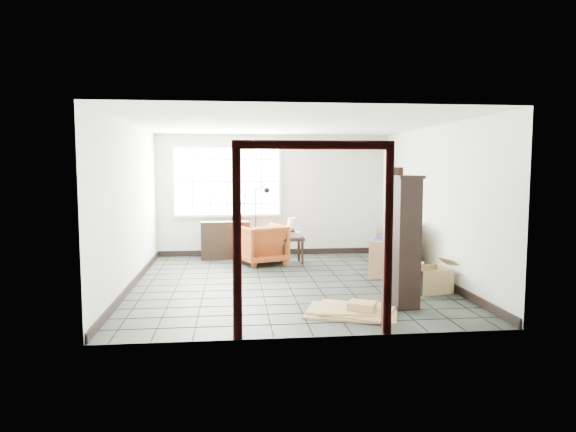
{
  "coord_description": "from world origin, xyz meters",
  "views": [
    {
      "loc": [
        -0.9,
        -8.3,
        1.91
      ],
      "look_at": [
        0.04,
        0.3,
        1.08
      ],
      "focal_mm": 32.0,
      "sensor_mm": 36.0,
      "label": 1
    }
  ],
  "objects": [
    {
      "name": "futon_sofa",
      "position": [
        2.21,
        1.01,
        0.34
      ],
      "size": [
        1.47,
        2.29,
        0.95
      ],
      "rotation": [
        0.0,
        0.0,
        -0.34
      ],
      "color": "brown",
      "rests_on": "ground"
    },
    {
      "name": "ground",
      "position": [
        0.0,
        0.0,
        0.0
      ],
      "size": [
        5.5,
        5.5,
        0.0
      ],
      "primitive_type": "plane",
      "color": "black",
      "rests_on": "ground"
    },
    {
      "name": "tall_shelf",
      "position": [
        1.4,
        -1.6,
        0.91
      ],
      "size": [
        0.46,
        0.55,
        1.8
      ],
      "rotation": [
        0.0,
        0.0,
        0.18
      ],
      "color": "black",
      "rests_on": "ground"
    },
    {
      "name": "open_box",
      "position": [
        2.1,
        -0.85,
        0.19
      ],
      "size": [
        0.98,
        0.63,
        0.51
      ],
      "rotation": [
        0.0,
        0.0,
        0.22
      ],
      "color": "olive",
      "rests_on": "ground"
    },
    {
      "name": "console_shelf",
      "position": [
        -1.05,
        2.4,
        0.39
      ],
      "size": [
        1.02,
        0.45,
        0.78
      ],
      "rotation": [
        0.0,
        0.0,
        0.06
      ],
      "color": "black",
      "rests_on": "ground"
    },
    {
      "name": "table_lamp",
      "position": [
        0.29,
        1.74,
        0.79
      ],
      "size": [
        0.26,
        0.26,
        0.39
      ],
      "rotation": [
        0.0,
        0.0,
        0.03
      ],
      "color": "black",
      "rests_on": "side_table"
    },
    {
      "name": "window_panel",
      "position": [
        -1.0,
        2.7,
        1.6
      ],
      "size": [
        2.32,
        0.08,
        1.52
      ],
      "color": "silver",
      "rests_on": "ground"
    },
    {
      "name": "pot",
      "position": [
        1.33,
        -1.57,
        1.85
      ],
      "size": [
        0.17,
        0.17,
        0.11
      ],
      "rotation": [
        0.0,
        0.0,
        -0.21
      ],
      "color": "black",
      "rests_on": "tall_shelf"
    },
    {
      "name": "doorway_trim",
      "position": [
        0.0,
        -2.7,
        1.38
      ],
      "size": [
        1.8,
        0.08,
        2.2
      ],
      "color": "#330C0B",
      "rests_on": "ground"
    },
    {
      "name": "projector",
      "position": [
        0.31,
        1.78,
        0.57
      ],
      "size": [
        0.29,
        0.23,
        0.1
      ],
      "rotation": [
        0.0,
        0.0,
        0.03
      ],
      "color": "silver",
      "rests_on": "side_table"
    },
    {
      "name": "armchair",
      "position": [
        -0.33,
        1.73,
        0.43
      ],
      "size": [
        1.07,
        1.04,
        0.86
      ],
      "primitive_type": "imported",
      "rotation": [
        0.0,
        0.0,
        3.53
      ],
      "color": "#964815",
      "rests_on": "ground"
    },
    {
      "name": "room_shell",
      "position": [
        0.0,
        0.03,
        1.68
      ],
      "size": [
        5.02,
        5.52,
        2.61
      ],
      "color": "silver",
      "rests_on": "ground"
    },
    {
      "name": "floor_lamp",
      "position": [
        -0.3,
        2.36,
        0.83
      ],
      "size": [
        0.41,
        0.28,
        1.56
      ],
      "rotation": [
        0.0,
        0.0,
        0.02
      ],
      "color": "black",
      "rests_on": "ground"
    },
    {
      "name": "side_table",
      "position": [
        0.26,
        1.75,
        0.42
      ],
      "size": [
        0.5,
        0.5,
        0.52
      ],
      "rotation": [
        0.0,
        0.0,
        0.06
      ],
      "color": "black",
      "rests_on": "ground"
    },
    {
      "name": "cardboard_pile",
      "position": [
        0.66,
        -1.87,
        0.04
      ],
      "size": [
        1.37,
        1.16,
        0.17
      ],
      "rotation": [
        0.0,
        0.0,
        -0.38
      ],
      "color": "olive",
      "rests_on": "ground"
    }
  ]
}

